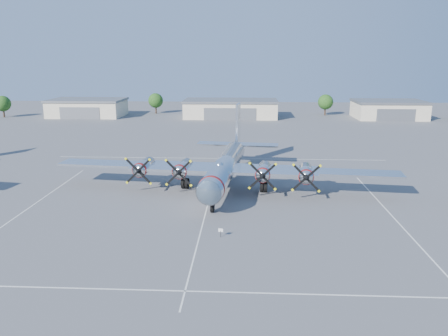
{
  "coord_description": "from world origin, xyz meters",
  "views": [
    {
      "loc": [
        4.66,
        -53.08,
        18.12
      ],
      "look_at": [
        1.74,
        5.38,
        3.2
      ],
      "focal_mm": 35.0,
      "sensor_mm": 36.0,
      "label": 1
    }
  ],
  "objects_px": {
    "hangar_center": "(231,108)",
    "info_placard": "(221,231)",
    "hangar_west": "(88,108)",
    "tree_west": "(156,101)",
    "hangar_east": "(389,109)",
    "main_bomber_b29": "(226,186)",
    "tree_far_west": "(3,104)",
    "tree_east": "(326,102)"
  },
  "relations": [
    {
      "from": "hangar_west",
      "to": "hangar_east",
      "type": "distance_m",
      "value": 93.0
    },
    {
      "from": "tree_far_west",
      "to": "hangar_west",
      "type": "bearing_deg",
      "value": 9.01
    },
    {
      "from": "hangar_west",
      "to": "info_placard",
      "type": "xyz_separation_m",
      "value": [
        47.22,
        -93.06,
        -2.05
      ]
    },
    {
      "from": "hangar_east",
      "to": "tree_far_west",
      "type": "xyz_separation_m",
      "value": [
        -118.0,
        -3.96,
        1.51
      ]
    },
    {
      "from": "tree_far_west",
      "to": "hangar_center",
      "type": "bearing_deg",
      "value": 3.24
    },
    {
      "from": "main_bomber_b29",
      "to": "info_placard",
      "type": "bearing_deg",
      "value": -83.24
    },
    {
      "from": "hangar_center",
      "to": "hangar_east",
      "type": "distance_m",
      "value": 48.0
    },
    {
      "from": "tree_west",
      "to": "main_bomber_b29",
      "type": "height_order",
      "value": "tree_west"
    },
    {
      "from": "hangar_center",
      "to": "tree_west",
      "type": "bearing_deg",
      "value": 162.18
    },
    {
      "from": "main_bomber_b29",
      "to": "hangar_east",
      "type": "bearing_deg",
      "value": 64.24
    },
    {
      "from": "hangar_west",
      "to": "main_bomber_b29",
      "type": "relative_size",
      "value": 0.48
    },
    {
      "from": "main_bomber_b29",
      "to": "info_placard",
      "type": "height_order",
      "value": "main_bomber_b29"
    },
    {
      "from": "main_bomber_b29",
      "to": "info_placard",
      "type": "distance_m",
      "value": 18.45
    },
    {
      "from": "tree_far_west",
      "to": "main_bomber_b29",
      "type": "xyz_separation_m",
      "value": [
        71.95,
        -70.66,
        -4.22
      ]
    },
    {
      "from": "hangar_west",
      "to": "hangar_center",
      "type": "distance_m",
      "value": 45.0
    },
    {
      "from": "main_bomber_b29",
      "to": "info_placard",
      "type": "xyz_separation_m",
      "value": [
        0.27,
        -18.44,
        0.67
      ]
    },
    {
      "from": "main_bomber_b29",
      "to": "info_placard",
      "type": "relative_size",
      "value": 49.91
    },
    {
      "from": "hangar_west",
      "to": "tree_west",
      "type": "relative_size",
      "value": 3.4
    },
    {
      "from": "hangar_center",
      "to": "info_placard",
      "type": "xyz_separation_m",
      "value": [
        2.22,
        -93.06,
        -2.05
      ]
    },
    {
      "from": "tree_far_west",
      "to": "main_bomber_b29",
      "type": "bearing_deg",
      "value": -44.48
    },
    {
      "from": "hangar_east",
      "to": "tree_far_west",
      "type": "bearing_deg",
      "value": -178.08
    },
    {
      "from": "tree_west",
      "to": "info_placard",
      "type": "xyz_separation_m",
      "value": [
        27.22,
        -101.1,
        -3.56
      ]
    },
    {
      "from": "tree_west",
      "to": "tree_far_west",
      "type": "bearing_deg",
      "value": -165.07
    },
    {
      "from": "tree_far_west",
      "to": "info_placard",
      "type": "xyz_separation_m",
      "value": [
        72.22,
        -89.1,
        -3.56
      ]
    },
    {
      "from": "hangar_center",
      "to": "tree_far_west",
      "type": "height_order",
      "value": "tree_far_west"
    },
    {
      "from": "main_bomber_b29",
      "to": "tree_far_west",
      "type": "bearing_deg",
      "value": 141.43
    },
    {
      "from": "hangar_west",
      "to": "main_bomber_b29",
      "type": "bearing_deg",
      "value": -57.83
    },
    {
      "from": "tree_east",
      "to": "main_bomber_b29",
      "type": "xyz_separation_m",
      "value": [
        -28.05,
        -80.66,
        -4.22
      ]
    },
    {
      "from": "hangar_center",
      "to": "tree_east",
      "type": "relative_size",
      "value": 4.31
    },
    {
      "from": "hangar_east",
      "to": "info_placard",
      "type": "distance_m",
      "value": 103.73
    },
    {
      "from": "hangar_center",
      "to": "hangar_west",
      "type": "bearing_deg",
      "value": 180.0
    },
    {
      "from": "hangar_west",
      "to": "tree_west",
      "type": "distance_m",
      "value": 21.61
    },
    {
      "from": "tree_east",
      "to": "info_placard",
      "type": "bearing_deg",
      "value": -105.66
    },
    {
      "from": "hangar_east",
      "to": "info_placard",
      "type": "xyz_separation_m",
      "value": [
        -45.78,
        -93.06,
        -2.05
      ]
    },
    {
      "from": "tree_east",
      "to": "main_bomber_b29",
      "type": "relative_size",
      "value": 0.14
    },
    {
      "from": "hangar_west",
      "to": "info_placard",
      "type": "distance_m",
      "value": 104.38
    },
    {
      "from": "info_placard",
      "to": "tree_west",
      "type": "bearing_deg",
      "value": 115.38
    },
    {
      "from": "hangar_center",
      "to": "hangar_east",
      "type": "bearing_deg",
      "value": 0.0
    },
    {
      "from": "tree_east",
      "to": "tree_far_west",
      "type": "bearing_deg",
      "value": -174.29
    },
    {
      "from": "hangar_east",
      "to": "info_placard",
      "type": "bearing_deg",
      "value": -116.19
    },
    {
      "from": "hangar_east",
      "to": "tree_far_west",
      "type": "height_order",
      "value": "tree_far_west"
    },
    {
      "from": "hangar_center",
      "to": "info_placard",
      "type": "relative_size",
      "value": 30.19
    }
  ]
}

